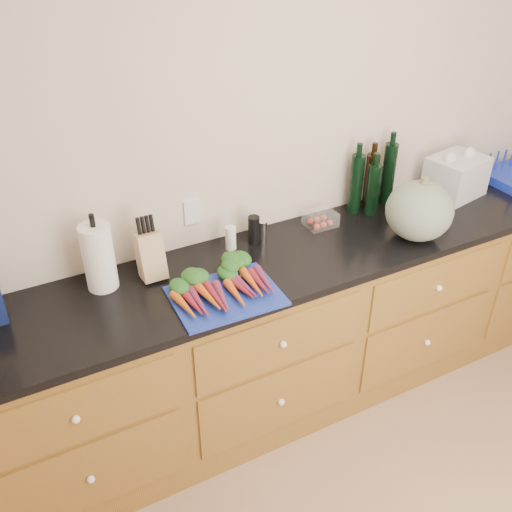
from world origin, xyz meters
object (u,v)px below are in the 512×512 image
carrots (221,285)px  knife_block (150,255)px  paper_towel (99,257)px  tomato_box (321,219)px  cutting_board (226,296)px  squash (419,211)px

carrots → knife_block: size_ratio=1.91×
paper_towel → tomato_box: bearing=0.5°
cutting_board → tomato_box: bearing=25.5°
carrots → paper_towel: bearing=147.3°
squash → paper_towel: size_ratio=1.09×
squash → carrots: bearing=178.5°
cutting_board → carrots: bearing=90.0°
cutting_board → knife_block: 0.39m
carrots → tomato_box: same height
carrots → tomato_box: bearing=22.7°
cutting_board → paper_towel: (-0.44, 0.32, 0.14)m
squash → tomato_box: 0.49m
knife_block → paper_towel: bearing=174.7°
paper_towel → tomato_box: paper_towel is taller
carrots → squash: squash is taller
carrots → squash: size_ratio=1.26×
knife_block → carrots: bearing=-49.6°
cutting_board → carrots: 0.05m
squash → paper_towel: paper_towel is taller
paper_towel → knife_block: paper_towel is taller
cutting_board → tomato_box: (0.69, 0.33, 0.03)m
carrots → cutting_board: bearing=-90.0°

